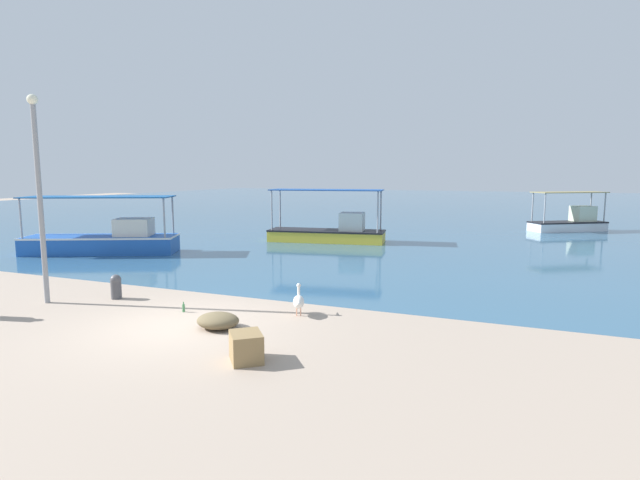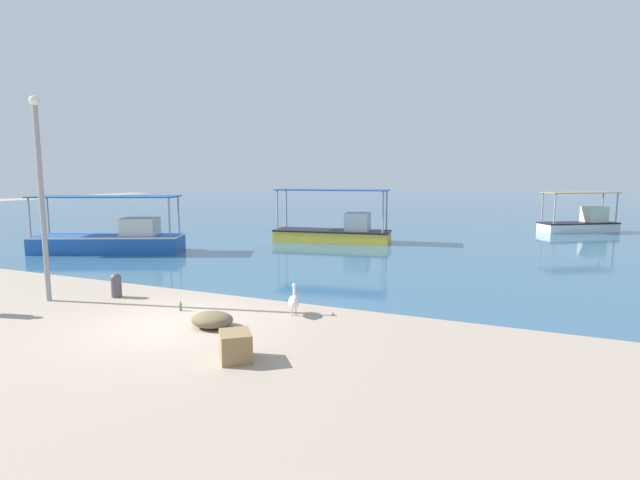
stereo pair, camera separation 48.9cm
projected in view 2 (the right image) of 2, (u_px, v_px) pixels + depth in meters
The scene contains 11 objects.
ground at pixel (172, 325), 11.89m from camera, with size 120.00×120.00×0.00m, color tan.
harbor_water at pixel (461, 205), 55.46m from camera, with size 110.00×90.00×0.00m, color #34607F.
fishing_boat_near_left at pixel (112, 239), 22.65m from camera, with size 6.75×4.44×2.55m.
fishing_boat_outer at pixel (336, 230), 26.04m from camera, with size 6.25×2.69×2.73m.
fishing_boat_near_right at pixel (581, 222), 30.44m from camera, with size 4.72×3.80×2.42m.
pelican at pixel (294, 301), 12.62m from camera, with size 0.48×0.77×0.80m.
lamp_post at pixel (41, 188), 13.70m from camera, with size 0.28×0.28×5.65m.
mooring_bollard at pixel (116, 285), 14.47m from camera, with size 0.31×0.31×0.71m.
net_pile at pixel (212, 320), 11.67m from camera, with size 1.01×0.86×0.36m, color brown.
cargo_crate at pixel (236, 346), 9.60m from camera, with size 0.69×0.58×0.56m, color olive.
glass_bottle at pixel (181, 307), 13.07m from camera, with size 0.07×0.07×0.27m.
Camera 2 is at (7.86, -9.12, 3.60)m, focal length 28.00 mm.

